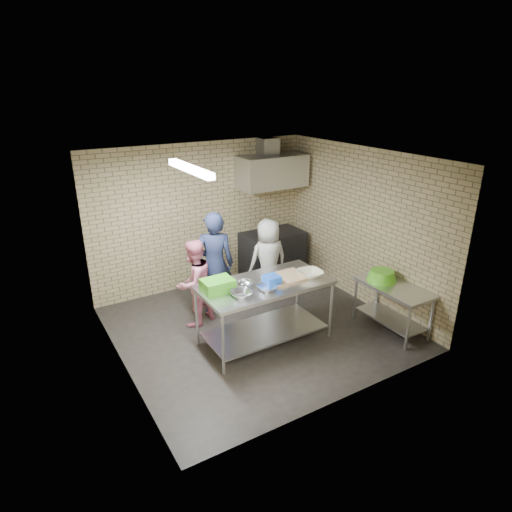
{
  "coord_description": "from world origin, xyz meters",
  "views": [
    {
      "loc": [
        -3.18,
        -5.28,
        3.67
      ],
      "look_at": [
        0.1,
        0.2,
        1.15
      ],
      "focal_mm": 31.03,
      "sensor_mm": 36.0,
      "label": 1
    }
  ],
  "objects_px": {
    "side_counter": "(391,308)",
    "stove": "(272,254)",
    "green_crate": "(218,285)",
    "woman_pink": "(194,283)",
    "blue_tub": "(272,280)",
    "green_basin": "(382,275)",
    "bottle_red": "(269,173)",
    "man_navy": "(214,264)",
    "woman_white": "(268,260)",
    "prep_table": "(265,312)"
  },
  "relations": [
    {
      "from": "side_counter",
      "to": "woman_white",
      "type": "distance_m",
      "value": 2.23
    },
    {
      "from": "side_counter",
      "to": "woman_pink",
      "type": "relative_size",
      "value": 0.85
    },
    {
      "from": "prep_table",
      "to": "stove",
      "type": "height_order",
      "value": "prep_table"
    },
    {
      "from": "woman_white",
      "to": "green_crate",
      "type": "bearing_deg",
      "value": 39.45
    },
    {
      "from": "bottle_red",
      "to": "green_crate",
      "type": "bearing_deg",
      "value": -135.7
    },
    {
      "from": "side_counter",
      "to": "man_navy",
      "type": "distance_m",
      "value": 2.9
    },
    {
      "from": "side_counter",
      "to": "bottle_red",
      "type": "height_order",
      "value": "bottle_red"
    },
    {
      "from": "green_crate",
      "to": "woman_pink",
      "type": "xyz_separation_m",
      "value": [
        0.03,
        0.91,
        -0.34
      ]
    },
    {
      "from": "stove",
      "to": "man_navy",
      "type": "xyz_separation_m",
      "value": [
        -1.69,
        -0.87,
        0.44
      ]
    },
    {
      "from": "stove",
      "to": "blue_tub",
      "type": "xyz_separation_m",
      "value": [
        -1.39,
        -2.12,
        0.58
      ]
    },
    {
      "from": "blue_tub",
      "to": "green_basin",
      "type": "xyz_separation_m",
      "value": [
        1.82,
        -0.38,
        -0.2
      ]
    },
    {
      "from": "man_navy",
      "to": "green_crate",
      "type": "bearing_deg",
      "value": 89.56
    },
    {
      "from": "side_counter",
      "to": "woman_white",
      "type": "relative_size",
      "value": 0.81
    },
    {
      "from": "blue_tub",
      "to": "woman_pink",
      "type": "height_order",
      "value": "woman_pink"
    },
    {
      "from": "blue_tub",
      "to": "bottle_red",
      "type": "height_order",
      "value": "bottle_red"
    },
    {
      "from": "prep_table",
      "to": "man_navy",
      "type": "height_order",
      "value": "man_navy"
    },
    {
      "from": "bottle_red",
      "to": "side_counter",
      "type": "bearing_deg",
      "value": -82.38
    },
    {
      "from": "stove",
      "to": "woman_white",
      "type": "height_order",
      "value": "woman_white"
    },
    {
      "from": "blue_tub",
      "to": "green_basin",
      "type": "relative_size",
      "value": 0.46
    },
    {
      "from": "woman_pink",
      "to": "man_navy",
      "type": "bearing_deg",
      "value": 173.5
    },
    {
      "from": "green_basin",
      "to": "woman_pink",
      "type": "distance_m",
      "value": 2.96
    },
    {
      "from": "blue_tub",
      "to": "woman_white",
      "type": "xyz_separation_m",
      "value": [
        0.76,
        1.28,
        -0.29
      ]
    },
    {
      "from": "side_counter",
      "to": "woman_pink",
      "type": "bearing_deg",
      "value": 145.55
    },
    {
      "from": "green_crate",
      "to": "blue_tub",
      "type": "bearing_deg",
      "value": -16.35
    },
    {
      "from": "blue_tub",
      "to": "woman_white",
      "type": "relative_size",
      "value": 0.14
    },
    {
      "from": "prep_table",
      "to": "woman_white",
      "type": "distance_m",
      "value": 1.45
    },
    {
      "from": "green_basin",
      "to": "side_counter",
      "type": "bearing_deg",
      "value": -85.43
    },
    {
      "from": "side_counter",
      "to": "woman_pink",
      "type": "height_order",
      "value": "woman_pink"
    },
    {
      "from": "side_counter",
      "to": "stove",
      "type": "bearing_deg",
      "value": 99.29
    },
    {
      "from": "green_crate",
      "to": "side_counter",
      "type": "bearing_deg",
      "value": -18.22
    },
    {
      "from": "side_counter",
      "to": "green_basin",
      "type": "bearing_deg",
      "value": 94.57
    },
    {
      "from": "stove",
      "to": "bottle_red",
      "type": "bearing_deg",
      "value": 78.23
    },
    {
      "from": "side_counter",
      "to": "man_navy",
      "type": "relative_size",
      "value": 0.67
    },
    {
      "from": "green_crate",
      "to": "woman_pink",
      "type": "height_order",
      "value": "woman_pink"
    },
    {
      "from": "side_counter",
      "to": "woman_pink",
      "type": "xyz_separation_m",
      "value": [
        -2.56,
        1.76,
        0.33
      ]
    },
    {
      "from": "bottle_red",
      "to": "blue_tub",
      "type": "bearing_deg",
      "value": -121.42
    },
    {
      "from": "bottle_red",
      "to": "man_navy",
      "type": "distance_m",
      "value": 2.36
    },
    {
      "from": "woman_pink",
      "to": "woman_white",
      "type": "height_order",
      "value": "woman_white"
    },
    {
      "from": "prep_table",
      "to": "green_basin",
      "type": "distance_m",
      "value": 1.96
    },
    {
      "from": "prep_table",
      "to": "man_navy",
      "type": "distance_m",
      "value": 1.25
    },
    {
      "from": "bottle_red",
      "to": "woman_pink",
      "type": "height_order",
      "value": "bottle_red"
    },
    {
      "from": "blue_tub",
      "to": "man_navy",
      "type": "distance_m",
      "value": 1.29
    },
    {
      "from": "green_crate",
      "to": "blue_tub",
      "type": "height_order",
      "value": "green_crate"
    },
    {
      "from": "stove",
      "to": "blue_tub",
      "type": "bearing_deg",
      "value": -123.29
    },
    {
      "from": "green_crate",
      "to": "blue_tub",
      "type": "relative_size",
      "value": 2.0
    },
    {
      "from": "woman_pink",
      "to": "stove",
      "type": "bearing_deg",
      "value": -177.57
    },
    {
      "from": "prep_table",
      "to": "woman_white",
      "type": "bearing_deg",
      "value": 55.62
    },
    {
      "from": "prep_table",
      "to": "blue_tub",
      "type": "bearing_deg",
      "value": -63.43
    },
    {
      "from": "side_counter",
      "to": "woman_pink",
      "type": "distance_m",
      "value": 3.13
    },
    {
      "from": "blue_tub",
      "to": "bottle_red",
      "type": "xyz_separation_m",
      "value": [
        1.44,
        2.36,
        1.0
      ]
    }
  ]
}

